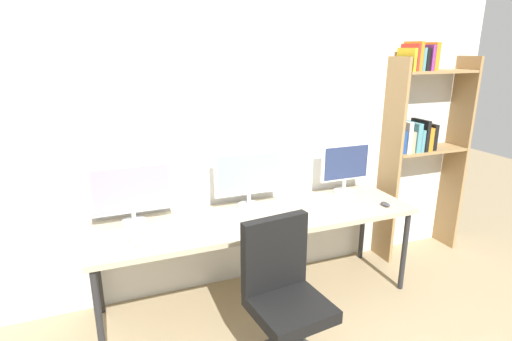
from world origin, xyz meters
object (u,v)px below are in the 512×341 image
bookshelf (421,132)px  office_chair (285,312)px  keyboard_main (270,226)px  monitor_right (345,166)px  laptop_closed (156,237)px  monitor_center (249,176)px  computer_mouse (385,204)px  monitor_left (131,192)px  desk (258,222)px

bookshelf → office_chair: bearing=-152.3°
keyboard_main → monitor_right: bearing=26.2°
monitor_right → keyboard_main: size_ratio=1.22×
keyboard_main → laptop_closed: (-0.78, 0.12, 0.00)m
monitor_center → monitor_right: (0.90, -0.00, -0.01)m
office_chair → monitor_center: bearing=83.3°
bookshelf → computer_mouse: (-0.68, -0.42, -0.47)m
office_chair → computer_mouse: size_ratio=10.31×
monitor_left → bookshelf: bearing=0.4°
monitor_right → computer_mouse: size_ratio=4.85×
laptop_closed → keyboard_main: bearing=-22.8°
monitor_center → laptop_closed: monitor_center is taller
monitor_right → monitor_center: bearing=180.0°
office_chair → monitor_center: size_ratio=1.75×
bookshelf → laptop_closed: 2.57m
monitor_center → computer_mouse: size_ratio=5.88×
office_chair → laptop_closed: (-0.67, 0.63, 0.35)m
computer_mouse → monitor_right: bearing=109.2°
keyboard_main → monitor_center: bearing=90.0°
monitor_left → monitor_center: size_ratio=1.04×
bookshelf → keyboard_main: bearing=-165.0°
keyboard_main → laptop_closed: bearing=171.0°
monitor_right → laptop_closed: size_ratio=1.45×
monitor_left → monitor_center: monitor_center is taller
computer_mouse → laptop_closed: computer_mouse is taller
desk → monitor_left: 0.97m
monitor_left → monitor_center: (0.90, -0.00, 0.02)m
desk → monitor_center: (0.00, 0.21, 0.30)m
bookshelf → laptop_closed: bearing=-172.4°
monitor_center → keyboard_main: 0.51m
monitor_center → laptop_closed: 0.88m
monitor_left → monitor_right: size_ratio=1.26×
monitor_left → monitor_right: (1.80, -0.00, 0.01)m
computer_mouse → bookshelf: bearing=31.3°
monitor_left → monitor_center: 0.90m
bookshelf → monitor_center: (-1.72, -0.02, -0.23)m
desk → laptop_closed: size_ratio=7.78×
bookshelf → computer_mouse: 0.93m
keyboard_main → computer_mouse: computer_mouse is taller
monitor_left → monitor_right: bearing=-0.0°
office_chair → monitor_right: bearing=43.0°
bookshelf → monitor_center: 1.74m
monitor_left → computer_mouse: size_ratio=6.09×
bookshelf → office_chair: size_ratio=2.05×
monitor_center → monitor_right: monitor_center is taller
laptop_closed → bookshelf: bearing=-6.2°
desk → monitor_left: size_ratio=4.26×
bookshelf → monitor_left: 2.63m
monitor_right → laptop_closed: bearing=-169.3°
desk → bookshelf: bearing=7.6°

